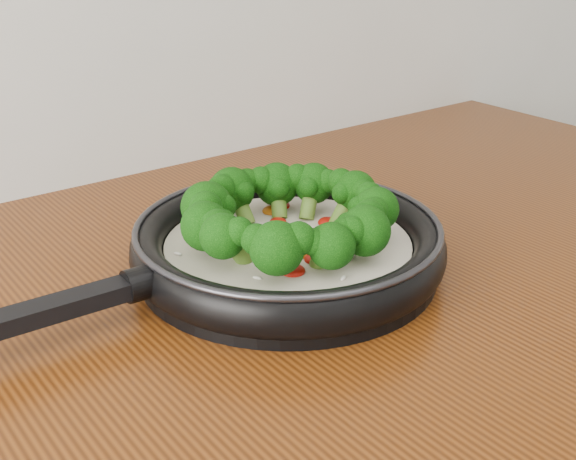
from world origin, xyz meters
TOP-DOWN VIEW (x-y plane):
  - skillet at (0.01, 1.09)m, footprint 0.55×0.36m

SIDE VIEW (x-z plane):
  - skillet at x=0.01m, z-range 0.89..0.99m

